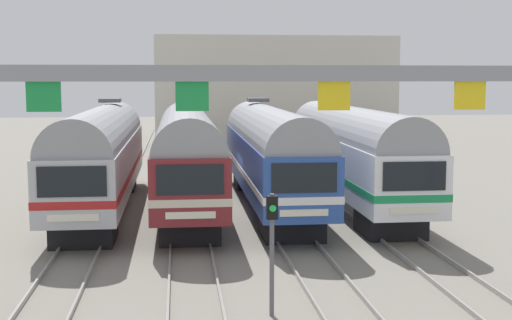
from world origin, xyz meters
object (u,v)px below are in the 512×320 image
commuter_train_stainless (101,153)px  commuter_train_blue (270,151)px  commuter_train_maroon (187,152)px  catenary_gantry (264,116)px  commuter_train_white (352,150)px  yard_signal_mast (272,231)px

commuter_train_stainless → commuter_train_blue: size_ratio=1.00×
commuter_train_maroon → catenary_gantry: bearing=-81.7°
commuter_train_white → catenary_gantry: (-5.88, -13.50, 2.41)m
commuter_train_stainless → commuter_train_maroon: (3.92, -0.00, -0.00)m
commuter_train_blue → yard_signal_mast: size_ratio=5.64×
catenary_gantry → yard_signal_mast: size_ratio=5.32×
commuter_train_maroon → commuter_train_white: commuter_train_white is taller
commuter_train_blue → catenary_gantry: catenary_gantry is taller
commuter_train_white → catenary_gantry: size_ratio=1.06×
catenary_gantry → yard_signal_mast: bearing=-90.0°
commuter_train_stainless → commuter_train_blue: 7.85m
catenary_gantry → commuter_train_maroon: bearing=98.3°
commuter_train_blue → commuter_train_white: (3.92, 0.00, 0.00)m
yard_signal_mast → commuter_train_stainless: bearing=111.1°
commuter_train_maroon → commuter_train_white: size_ratio=1.00×
commuter_train_maroon → commuter_train_blue: (3.92, 0.00, 0.00)m
commuter_train_maroon → catenary_gantry: 13.85m
commuter_train_maroon → yard_signal_mast: commuter_train_maroon is taller
commuter_train_blue → yard_signal_mast: commuter_train_blue is taller
commuter_train_stainless → yard_signal_mast: commuter_train_stainless is taller
commuter_train_white → yard_signal_mast: size_ratio=5.64×
commuter_train_stainless → commuter_train_blue: same height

